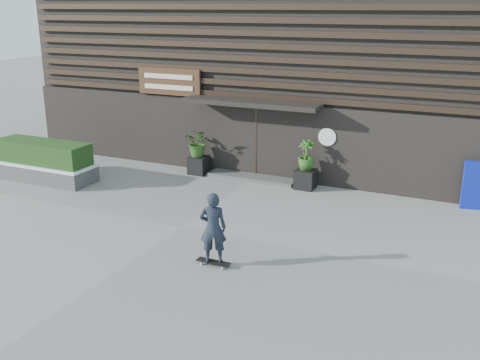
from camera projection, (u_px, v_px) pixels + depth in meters
The scene contains 11 objects.
ground at pixel (181, 227), 14.39m from camera, with size 80.00×80.00×0.00m, color gray.
entrance_step at pixel (252, 177), 18.36m from camera, with size 3.00×0.80×0.12m, color #4B4B49.
planter_pot_left at pixel (199, 165), 18.87m from camera, with size 0.60×0.60×0.60m, color black.
bamboo_left at pixel (198, 143), 18.63m from camera, with size 0.86×0.75×0.96m, color #2D591E.
planter_pot_right at pixel (305, 179), 17.35m from camera, with size 0.60×0.60×0.60m, color black.
bamboo_right at pixel (306, 155), 17.12m from camera, with size 0.54×0.54×0.96m, color #2D591E.
raised_bed at pixel (45, 172), 18.27m from camera, with size 3.50×1.20×0.50m, color #464644.
snow_layer at pixel (44, 163), 18.18m from camera, with size 3.50×1.20×0.08m, color white.
hedge at pixel (43, 152), 18.06m from camera, with size 3.30×1.00×0.70m, color #1C3C15.
building at pixel (307, 45), 21.81m from camera, with size 18.00×11.00×8.00m.
skateboarder at pixel (213, 228), 12.03m from camera, with size 0.78×0.58×1.70m.
Camera 1 is at (6.97, -11.48, 5.52)m, focal length 41.57 mm.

